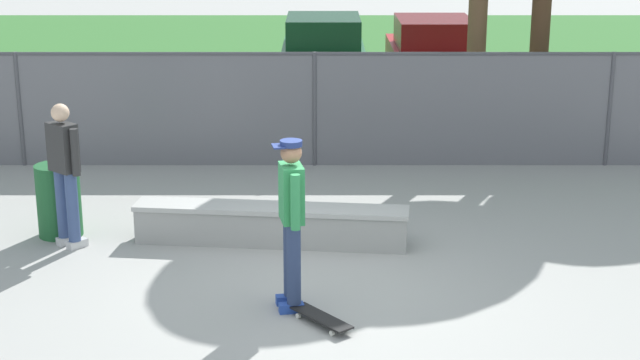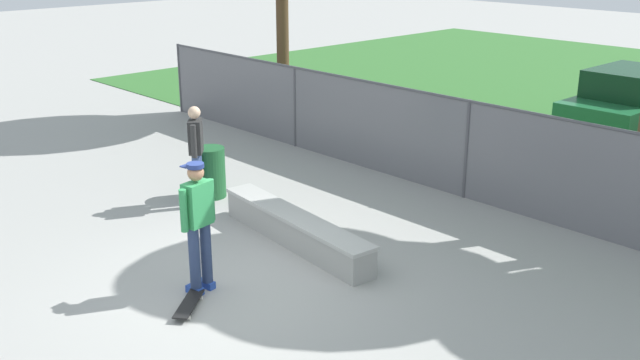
# 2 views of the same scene
# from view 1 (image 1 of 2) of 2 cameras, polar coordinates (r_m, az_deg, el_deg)

# --- Properties ---
(ground_plane) EXTENTS (80.00, 80.00, 0.00)m
(ground_plane) POSITION_cam_1_polar(r_m,az_deg,el_deg) (10.80, -0.26, -6.71)
(ground_plane) COLOR #9E9E99
(grass_strip) EXTENTS (30.90, 20.00, 0.02)m
(grass_strip) POSITION_cam_1_polar(r_m,az_deg,el_deg) (25.92, 0.02, 7.00)
(grass_strip) COLOR #336B2D
(grass_strip) RESTS_ON ground
(concrete_ledge) EXTENTS (3.48, 0.86, 0.50)m
(concrete_ledge) POSITION_cam_1_polar(r_m,az_deg,el_deg) (12.24, -2.68, -2.62)
(concrete_ledge) COLOR #999993
(concrete_ledge) RESTS_ON ground
(skateboarder) EXTENTS (0.35, 0.59, 1.84)m
(skateboarder) POSITION_cam_1_polar(r_m,az_deg,el_deg) (10.10, -1.48, -2.12)
(skateboarder) COLOR #2647A5
(skateboarder) RESTS_ON ground
(skateboard) EXTENTS (0.66, 0.75, 0.09)m
(skateboard) POSITION_cam_1_polar(r_m,az_deg,el_deg) (10.05, 0.27, -8.07)
(skateboard) COLOR black
(skateboard) RESTS_ON ground
(chainlink_fence) EXTENTS (18.97, 0.07, 1.85)m
(chainlink_fence) POSITION_cam_1_polar(r_m,az_deg,el_deg) (15.61, -0.11, 4.45)
(chainlink_fence) COLOR #4C4C51
(chainlink_fence) RESTS_ON ground
(car_green) EXTENTS (2.02, 4.20, 1.66)m
(car_green) POSITION_cam_1_polar(r_m,az_deg,el_deg) (21.88, 0.41, 7.45)
(car_green) COLOR #1E6638
(car_green) RESTS_ON ground
(car_red) EXTENTS (2.02, 4.20, 1.66)m
(car_red) POSITION_cam_1_polar(r_m,az_deg,el_deg) (21.69, 6.82, 7.26)
(car_red) COLOR #B21E1E
(car_red) RESTS_ON ground
(bystander) EXTENTS (0.48, 0.44, 1.82)m
(bystander) POSITION_cam_1_polar(r_m,az_deg,el_deg) (12.31, -14.52, 0.66)
(bystander) COLOR beige
(bystander) RESTS_ON ground
(trash_bin) EXTENTS (0.56, 0.56, 0.94)m
(trash_bin) POSITION_cam_1_polar(r_m,az_deg,el_deg) (12.90, -14.84, -1.14)
(trash_bin) COLOR #1E592D
(trash_bin) RESTS_ON ground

